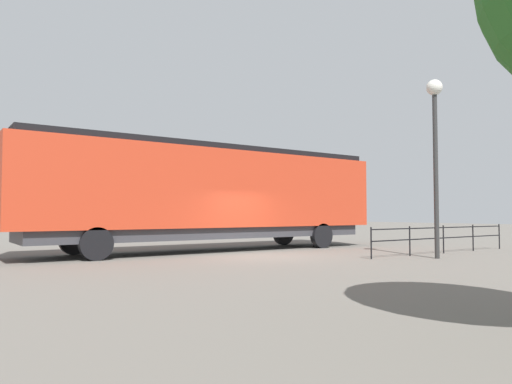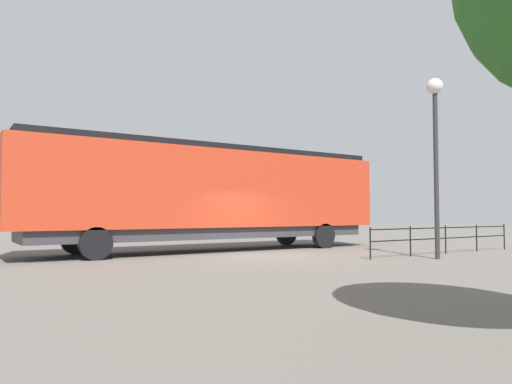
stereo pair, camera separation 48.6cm
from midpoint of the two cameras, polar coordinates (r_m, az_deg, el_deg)
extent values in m
plane|color=#666059|center=(17.44, 1.81, -7.67)|extent=(120.00, 120.00, 0.00)
cube|color=red|center=(19.84, -4.82, 0.28)|extent=(3.06, 15.66, 3.07)
cube|color=black|center=(23.54, 8.86, -1.28)|extent=(2.93, 2.97, 2.15)
cube|color=black|center=(20.00, -4.80, 5.02)|extent=(2.75, 15.04, 0.24)
cube|color=#38383D|center=(19.83, -4.83, -4.81)|extent=(2.75, 14.41, 0.45)
cylinder|color=black|center=(23.75, 4.24, -4.99)|extent=(0.30, 1.10, 1.10)
cylinder|color=black|center=(21.64, 8.73, -5.20)|extent=(0.30, 1.10, 1.10)
cylinder|color=black|center=(19.32, -20.08, -5.39)|extent=(0.30, 1.10, 1.10)
cylinder|color=black|center=(16.66, -17.86, -5.89)|extent=(0.30, 1.10, 1.10)
cylinder|color=#2D2D2D|center=(17.54, 21.51, 1.99)|extent=(0.16, 0.16, 5.78)
sphere|color=silver|center=(18.04, 21.34, 11.71)|extent=(0.55, 0.55, 0.55)
cube|color=black|center=(19.87, 22.37, -3.98)|extent=(0.04, 8.28, 0.04)
cube|color=black|center=(19.88, 22.39, -5.13)|extent=(0.04, 8.28, 0.04)
cylinder|color=black|center=(16.62, 14.33, -5.97)|extent=(0.05, 0.05, 1.09)
cylinder|color=black|center=(18.21, 18.73, -5.61)|extent=(0.05, 0.05, 1.09)
cylinder|color=black|center=(19.88, 22.39, -5.29)|extent=(0.05, 0.05, 1.09)
cylinder|color=black|center=(21.63, 25.48, -5.00)|extent=(0.05, 0.05, 1.09)
cylinder|color=black|center=(23.42, 28.10, -4.74)|extent=(0.05, 0.05, 1.09)
camera|label=1|loc=(0.24, -89.24, -0.03)|focal=33.43mm
camera|label=2|loc=(0.24, 90.76, 0.03)|focal=33.43mm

